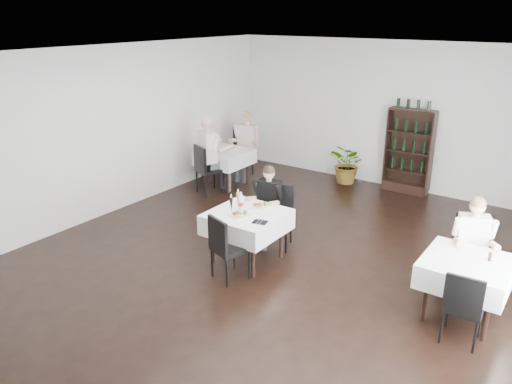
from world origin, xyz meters
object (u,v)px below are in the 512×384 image
main_table (247,222)px  wine_shelf (409,152)px  potted_tree (348,164)px  diner_main (267,199)px

main_table → wine_shelf: bearing=78.2°
wine_shelf → main_table: size_ratio=1.70×
potted_tree → main_table: bearing=-85.6°
main_table → diner_main: 0.67m
diner_main → main_table: bearing=-82.0°
wine_shelf → main_table: bearing=-101.8°
wine_shelf → potted_tree: 1.30m
potted_tree → diner_main: bearing=-86.3°
main_table → potted_tree: bearing=94.4°
main_table → potted_tree: size_ratio=1.20×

